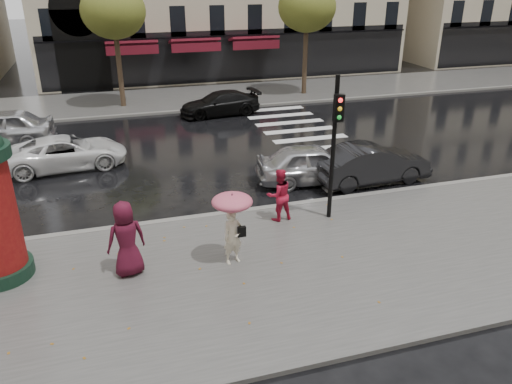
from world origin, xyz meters
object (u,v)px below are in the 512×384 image
object	(u,v)px
man_burgundy	(126,239)
car_black	(220,103)
car_darkgrey	(371,164)
traffic_light	(335,136)
woman_red	(279,195)
car_white	(67,152)
car_silver	(313,164)
woman_umbrella	(233,217)

from	to	relation	value
man_burgundy	car_black	bearing A→B (deg)	-124.33
man_burgundy	car_black	xyz separation A→B (m)	(5.69, 14.58, -0.48)
car_darkgrey	traffic_light	bearing A→B (deg)	129.29
woman_red	car_white	size ratio (longest dim) A/B	0.36
car_silver	car_white	size ratio (longest dim) A/B	0.92
woman_umbrella	car_silver	bearing A→B (deg)	48.18
car_darkgrey	woman_umbrella	bearing A→B (deg)	120.51
man_burgundy	car_silver	world-z (taller)	man_burgundy
woman_umbrella	car_black	world-z (taller)	woman_umbrella
car_darkgrey	car_black	xyz separation A→B (m)	(-3.22, 10.71, -0.09)
traffic_light	car_silver	distance (m)	3.81
man_burgundy	traffic_light	bearing A→B (deg)	179.62
man_burgundy	car_darkgrey	distance (m)	9.72
man_burgundy	car_darkgrey	xyz separation A→B (m)	(8.91, 3.86, -0.39)
woman_red	man_burgundy	xyz separation A→B (m)	(-4.61, -1.75, 0.16)
car_white	car_darkgrey	bearing A→B (deg)	-119.32
car_white	car_black	distance (m)	9.59
woman_umbrella	traffic_light	size ratio (longest dim) A/B	0.46
traffic_light	woman_umbrella	bearing A→B (deg)	-155.11
car_silver	car_darkgrey	bearing A→B (deg)	-100.89
woman_umbrella	woman_red	world-z (taller)	woman_umbrella
woman_umbrella	car_white	bearing A→B (deg)	116.81
car_silver	car_white	distance (m)	9.64
traffic_light	car_white	distance (m)	10.99
car_darkgrey	car_white	size ratio (longest dim) A/B	0.95
woman_umbrella	man_burgundy	size ratio (longest dim) A/B	1.02
man_burgundy	traffic_light	size ratio (longest dim) A/B	0.45
woman_umbrella	traffic_light	world-z (taller)	traffic_light
traffic_light	car_black	xyz separation A→B (m)	(-0.47, 13.20, -2.17)
woman_red	traffic_light	size ratio (longest dim) A/B	0.37
woman_red	car_darkgrey	bearing A→B (deg)	-160.98
car_silver	car_black	world-z (taller)	car_silver
woman_red	car_white	bearing A→B (deg)	-54.02
traffic_light	car_darkgrey	world-z (taller)	traffic_light
traffic_light	car_silver	xyz separation A→B (m)	(0.73, 3.11, -2.08)
woman_umbrella	woman_red	xyz separation A→B (m)	(1.95, 2.00, -0.50)
traffic_light	car_white	world-z (taller)	traffic_light
woman_red	car_silver	world-z (taller)	woman_red
woman_umbrella	car_black	bearing A→B (deg)	78.42
man_burgundy	car_darkgrey	world-z (taller)	man_burgundy
car_darkgrey	car_white	world-z (taller)	car_darkgrey
car_white	car_black	xyz separation A→B (m)	(7.51, 5.96, -0.01)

